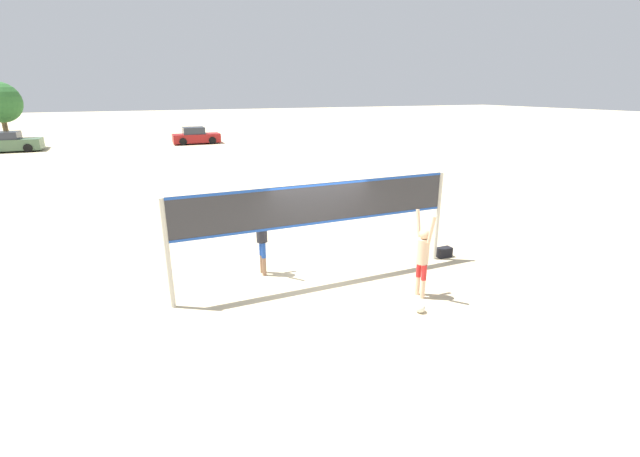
{
  "coord_description": "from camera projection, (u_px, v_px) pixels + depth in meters",
  "views": [
    {
      "loc": [
        -3.98,
        -9.17,
        4.64
      ],
      "look_at": [
        0.0,
        0.0,
        1.38
      ],
      "focal_mm": 24.0,
      "sensor_mm": 36.0,
      "label": 1
    }
  ],
  "objects": [
    {
      "name": "ground_plane",
      "position": [
        320.0,
        280.0,
        10.94
      ],
      "size": [
        200.0,
        200.0,
        0.0
      ],
      "primitive_type": "plane",
      "color": "beige"
    },
    {
      "name": "volleyball_net",
      "position": [
        320.0,
        212.0,
        10.38
      ],
      "size": [
        7.27,
        0.11,
        2.51
      ],
      "color": "beige",
      "rests_on": "ground_plane"
    },
    {
      "name": "player_spiker",
      "position": [
        423.0,
        253.0,
        9.74
      ],
      "size": [
        0.28,
        0.69,
        2.05
      ],
      "rotation": [
        0.0,
        0.0,
        1.57
      ],
      "color": "beige",
      "rests_on": "ground_plane"
    },
    {
      "name": "player_blocker",
      "position": [
        262.0,
        232.0,
        10.93
      ],
      "size": [
        0.28,
        0.71,
        2.21
      ],
      "rotation": [
        0.0,
        0.0,
        -1.57
      ],
      "color": "#8C664C",
      "rests_on": "ground_plane"
    },
    {
      "name": "volleyball",
      "position": [
        420.0,
        308.0,
        9.31
      ],
      "size": [
        0.22,
        0.22,
        0.22
      ],
      "color": "silver",
      "rests_on": "ground_plane"
    },
    {
      "name": "gear_bag",
      "position": [
        444.0,
        252.0,
        12.4
      ],
      "size": [
        0.44,
        0.25,
        0.28
      ],
      "color": "black",
      "rests_on": "ground_plane"
    },
    {
      "name": "parked_car_near",
      "position": [
        196.0,
        136.0,
        38.18
      ],
      "size": [
        4.07,
        1.95,
        1.47
      ],
      "rotation": [
        0.0,
        0.0,
        -0.01
      ],
      "color": "maroon",
      "rests_on": "ground_plane"
    },
    {
      "name": "parked_car_mid",
      "position": [
        9.0,
        143.0,
        33.22
      ],
      "size": [
        4.43,
        2.08,
        1.54
      ],
      "rotation": [
        0.0,
        0.0,
        -0.03
      ],
      "color": "#4C6B4C",
      "rests_on": "ground_plane"
    },
    {
      "name": "tree_left_cluster",
      "position": [
        0.0,
        103.0,
        34.09
      ],
      "size": [
        3.19,
        3.19,
        5.27
      ],
      "color": "brown",
      "rests_on": "ground_plane"
    }
  ]
}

